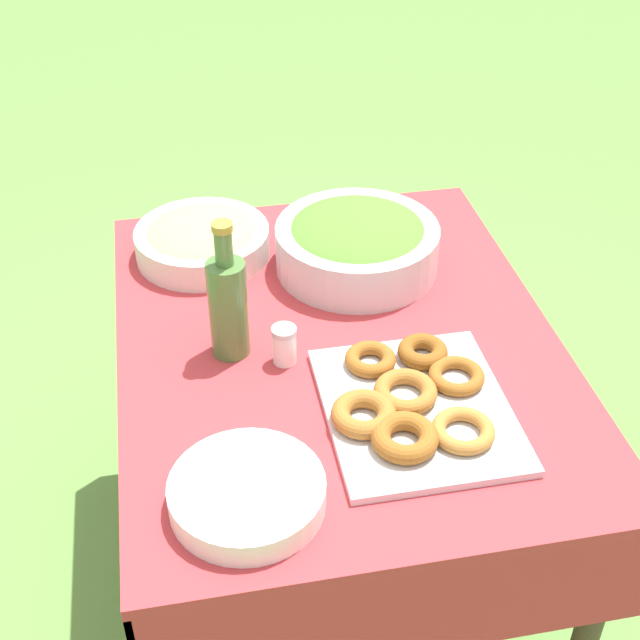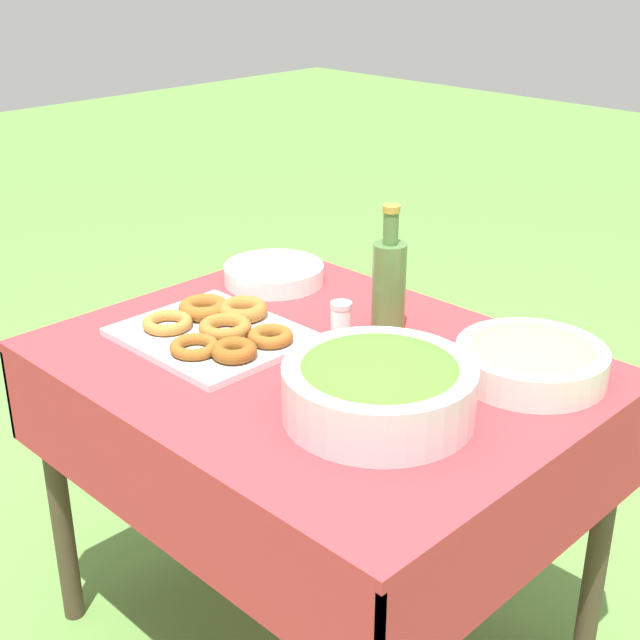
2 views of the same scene
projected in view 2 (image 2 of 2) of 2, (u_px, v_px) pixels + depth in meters
The scene contains 8 objects.
ground_plane at pixel (319, 638), 2.18m from camera, with size 14.00×14.00×0.00m, color #609342.
picnic_table at pixel (319, 405), 1.92m from camera, with size 1.12×0.87×0.76m.
salad_bowl at pixel (379, 385), 1.63m from camera, with size 0.36×0.36×0.12m.
pasta_bowl at pixel (531, 359), 1.78m from camera, with size 0.30×0.30×0.08m.
donut_platter at pixel (216, 330), 1.96m from camera, with size 0.39×0.35×0.05m.
plate_stack at pixel (274, 274), 2.27m from camera, with size 0.25×0.25×0.05m.
olive_oil_bottle at pixel (389, 282), 1.96m from camera, with size 0.08×0.08×0.29m.
salt_shaker at pixel (341, 319), 1.96m from camera, with size 0.05×0.05×0.08m.
Camera 2 is at (1.19, -1.19, 1.59)m, focal length 50.00 mm.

